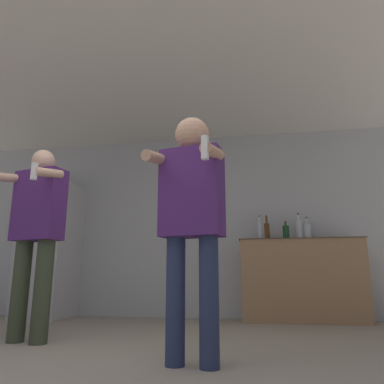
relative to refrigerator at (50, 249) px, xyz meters
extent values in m
cube|color=#B2B7BC|center=(1.84, 0.40, 0.36)|extent=(7.00, 0.06, 2.55)
cube|color=silver|center=(1.84, -1.33, 1.66)|extent=(7.00, 3.92, 0.05)
cube|color=silver|center=(0.00, 0.01, 0.00)|extent=(0.63, 0.72, 1.84)
cube|color=#B6B6BB|center=(0.00, -0.36, 0.00)|extent=(0.61, 0.01, 1.76)
cylinder|color=#99999E|center=(0.20, -0.38, 0.09)|extent=(0.02, 0.02, 0.83)
cube|color=#997551|center=(3.37, 0.11, -0.42)|extent=(1.47, 0.51, 0.99)
cube|color=brown|center=(3.37, 0.11, 0.07)|extent=(1.50, 0.54, 0.01)
cylinder|color=silver|center=(2.88, 0.11, 0.19)|extent=(0.06, 0.06, 0.23)
cylinder|color=silver|center=(2.88, 0.11, 0.35)|extent=(0.03, 0.03, 0.09)
sphere|color=maroon|center=(2.88, 0.11, 0.40)|extent=(0.03, 0.03, 0.03)
cylinder|color=silver|center=(3.38, 0.11, 0.20)|extent=(0.08, 0.08, 0.25)
cylinder|color=silver|center=(3.38, 0.11, 0.37)|extent=(0.03, 0.03, 0.08)
sphere|color=black|center=(3.38, 0.11, 0.41)|extent=(0.03, 0.03, 0.03)
cylinder|color=#563314|center=(2.97, 0.11, 0.19)|extent=(0.07, 0.07, 0.22)
cylinder|color=#563314|center=(2.97, 0.11, 0.34)|extent=(0.03, 0.03, 0.10)
sphere|color=maroon|center=(2.97, 0.11, 0.39)|extent=(0.03, 0.03, 0.03)
cylinder|color=#194723|center=(3.21, 0.11, 0.17)|extent=(0.08, 0.08, 0.18)
cylinder|color=#194723|center=(3.21, 0.11, 0.29)|extent=(0.03, 0.03, 0.05)
sphere|color=maroon|center=(3.21, 0.11, 0.31)|extent=(0.03, 0.03, 0.03)
cylinder|color=silver|center=(3.48, 0.11, 0.17)|extent=(0.08, 0.08, 0.19)
cylinder|color=silver|center=(3.48, 0.11, 0.31)|extent=(0.03, 0.03, 0.09)
sphere|color=black|center=(3.48, 0.11, 0.36)|extent=(0.03, 0.03, 0.03)
cylinder|color=navy|center=(2.32, -2.47, -0.54)|extent=(0.12, 0.12, 0.76)
cylinder|color=navy|center=(2.54, -2.51, -0.54)|extent=(0.12, 0.12, 0.76)
cube|color=#4C236B|center=(2.43, -2.49, 0.13)|extent=(0.42, 0.27, 0.57)
sphere|color=tan|center=(2.43, -2.49, 0.53)|extent=(0.23, 0.23, 0.23)
cylinder|color=tan|center=(2.22, -2.61, 0.34)|extent=(0.13, 0.32, 0.12)
cylinder|color=tan|center=(2.59, -2.67, 0.34)|extent=(0.13, 0.32, 0.12)
cube|color=white|center=(2.56, -2.82, 0.32)|extent=(0.04, 0.04, 0.14)
cylinder|color=#38422D|center=(0.84, -1.84, -0.50)|extent=(0.14, 0.14, 0.83)
cylinder|color=#38422D|center=(1.08, -1.89, -0.50)|extent=(0.14, 0.14, 0.83)
cube|color=#4C236B|center=(0.96, -1.87, 0.22)|extent=(0.47, 0.29, 0.62)
sphere|color=beige|center=(0.96, -1.87, 0.63)|extent=(0.20, 0.20, 0.20)
cylinder|color=beige|center=(0.72, -1.97, 0.45)|extent=(0.14, 0.32, 0.13)
cylinder|color=beige|center=(1.13, -2.06, 0.45)|extent=(0.14, 0.32, 0.13)
cube|color=white|center=(1.10, -2.20, 0.43)|extent=(0.04, 0.04, 0.14)
camera|label=1|loc=(2.82, -4.82, -0.42)|focal=35.00mm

